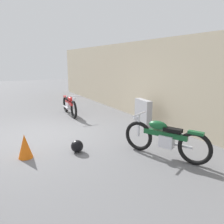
{
  "coord_description": "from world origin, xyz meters",
  "views": [
    {
      "loc": [
        6.42,
        -1.33,
        2.14
      ],
      "look_at": [
        0.37,
        2.01,
        0.55
      ],
      "focal_mm": 35.85,
      "sensor_mm": 36.0,
      "label": 1
    }
  ],
  "objects_px": {
    "stone_marker": "(143,113)",
    "motorcycle_red": "(69,105)",
    "motorcycle_green": "(164,138)",
    "helmet": "(77,146)",
    "traffic_cone": "(25,146)"
  },
  "relations": [
    {
      "from": "stone_marker",
      "to": "motorcycle_red",
      "type": "relative_size",
      "value": 0.46
    },
    {
      "from": "motorcycle_green",
      "to": "helmet",
      "type": "bearing_deg",
      "value": 29.0
    },
    {
      "from": "motorcycle_green",
      "to": "motorcycle_red",
      "type": "height_order",
      "value": "motorcycle_green"
    },
    {
      "from": "stone_marker",
      "to": "helmet",
      "type": "bearing_deg",
      "value": -68.78
    },
    {
      "from": "traffic_cone",
      "to": "motorcycle_green",
      "type": "xyz_separation_m",
      "value": [
        1.45,
        2.76,
        0.17
      ]
    },
    {
      "from": "traffic_cone",
      "to": "motorcycle_green",
      "type": "relative_size",
      "value": 0.29
    },
    {
      "from": "stone_marker",
      "to": "motorcycle_red",
      "type": "distance_m",
      "value": 3.13
    },
    {
      "from": "stone_marker",
      "to": "traffic_cone",
      "type": "distance_m",
      "value": 3.94
    },
    {
      "from": "helmet",
      "to": "motorcycle_green",
      "type": "relative_size",
      "value": 0.15
    },
    {
      "from": "stone_marker",
      "to": "motorcycle_green",
      "type": "height_order",
      "value": "motorcycle_green"
    },
    {
      "from": "traffic_cone",
      "to": "stone_marker",
      "type": "bearing_deg",
      "value": 101.78
    },
    {
      "from": "traffic_cone",
      "to": "helmet",
      "type": "bearing_deg",
      "value": 77.42
    },
    {
      "from": "motorcycle_green",
      "to": "motorcycle_red",
      "type": "distance_m",
      "value": 4.93
    },
    {
      "from": "helmet",
      "to": "motorcycle_red",
      "type": "height_order",
      "value": "motorcycle_red"
    },
    {
      "from": "motorcycle_green",
      "to": "motorcycle_red",
      "type": "bearing_deg",
      "value": -18.1
    }
  ]
}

